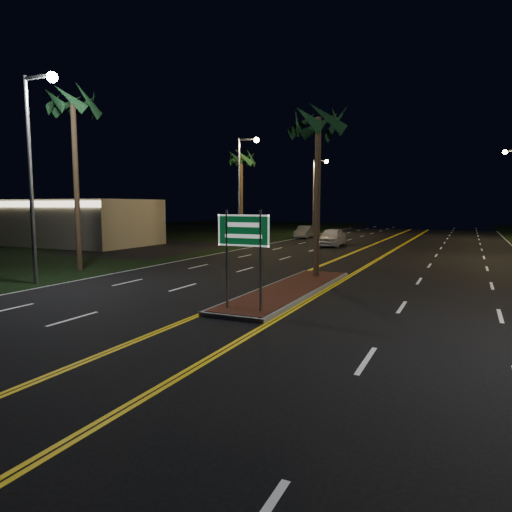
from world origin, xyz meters
The scene contains 13 objects.
ground centered at (0.00, 0.00, 0.00)m, with size 120.00×120.00×0.00m, color black.
grass_left centered at (-30.00, 25.00, 0.00)m, with size 40.00×110.00×0.01m, color black.
median_island centered at (0.00, 7.00, 0.08)m, with size 2.25×10.25×0.17m.
highway_sign centered at (0.00, 2.80, 2.40)m, with size 1.80×0.08×3.20m.
commercial_building centered at (-26.00, 19.99, 2.00)m, with size 15.00×8.12×4.00m.
streetlight_left_near centered at (-10.61, 4.00, 5.66)m, with size 1.91×0.44×9.00m.
streetlight_left_mid centered at (-10.61, 24.00, 5.66)m, with size 1.91×0.44×9.00m.
streetlight_left_far centered at (-10.61, 44.00, 5.66)m, with size 1.91×0.44×9.00m.
palm_median centered at (0.00, 10.50, 7.28)m, with size 2.40×2.40×8.30m.
palm_left_near centered at (-12.50, 8.00, 8.68)m, with size 2.40×2.40×9.80m.
palm_left_far centered at (-12.80, 28.00, 7.75)m, with size 2.40×2.40×8.80m.
car_near centered at (-4.18, 28.23, 0.91)m, with size 2.34×5.45×1.82m, color white.
car_far centered at (-9.50, 36.55, 0.76)m, with size 1.95×4.56×1.52m, color #A6A8AF.
Camera 1 is at (6.45, -10.10, 3.49)m, focal length 32.00 mm.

